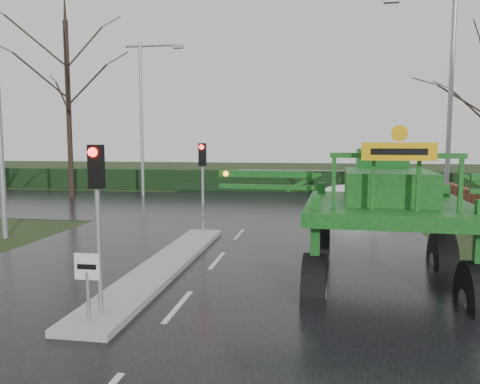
% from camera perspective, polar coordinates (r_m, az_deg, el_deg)
% --- Properties ---
extents(ground, '(140.00, 140.00, 0.00)m').
position_cam_1_polar(ground, '(10.54, -7.53, -13.75)').
color(ground, black).
rests_on(ground, ground).
extents(road_main, '(14.00, 80.00, 0.02)m').
position_cam_1_polar(road_main, '(20.01, 0.84, -4.13)').
color(road_main, black).
rests_on(road_main, ground).
extents(road_cross, '(80.00, 12.00, 0.02)m').
position_cam_1_polar(road_cross, '(25.89, 2.81, -1.78)').
color(road_cross, black).
rests_on(road_cross, ground).
extents(median_island, '(1.20, 10.00, 0.16)m').
position_cam_1_polar(median_island, '(13.63, -9.12, -8.78)').
color(median_island, gray).
rests_on(median_island, ground).
extents(hedge_row, '(44.00, 0.90, 1.50)m').
position_cam_1_polar(hedge_row, '(33.72, 4.38, 1.33)').
color(hedge_row, black).
rests_on(hedge_row, ground).
extents(brick_wall, '(0.40, 20.00, 1.20)m').
position_cam_1_polar(brick_wall, '(26.74, 25.78, -0.85)').
color(brick_wall, '#592D1E').
rests_on(brick_wall, ground).
extents(keep_left_sign, '(0.50, 0.07, 1.35)m').
position_cam_1_polar(keep_left_sign, '(9.37, -18.10, -9.77)').
color(keep_left_sign, gray).
rests_on(keep_left_sign, ground).
extents(traffic_signal_near, '(0.26, 0.33, 3.52)m').
position_cam_1_polar(traffic_signal_near, '(9.51, -17.05, -0.09)').
color(traffic_signal_near, gray).
rests_on(traffic_signal_near, ground).
extents(traffic_signal_mid, '(0.26, 0.33, 3.52)m').
position_cam_1_polar(traffic_signal_mid, '(17.51, -4.59, 2.90)').
color(traffic_signal_mid, gray).
rests_on(traffic_signal_mid, ground).
extents(traffic_signal_far, '(0.26, 0.33, 3.52)m').
position_cam_1_polar(traffic_signal_far, '(29.71, 16.34, 4.01)').
color(traffic_signal_far, gray).
rests_on(traffic_signal_far, ground).
extents(street_light_left_near, '(3.85, 0.30, 10.00)m').
position_cam_1_polar(street_light_left_near, '(19.21, -26.80, 12.72)').
color(street_light_left_near, gray).
rests_on(street_light_left_near, ground).
extents(street_light_right, '(3.85, 0.30, 10.00)m').
position_cam_1_polar(street_light_right, '(22.24, 23.57, 11.88)').
color(street_light_right, gray).
rests_on(street_light_right, ground).
extents(street_light_left_far, '(3.85, 0.30, 10.00)m').
position_cam_1_polar(street_light_left_far, '(31.59, -11.44, 10.42)').
color(street_light_left_far, gray).
rests_on(street_light_left_far, ground).
extents(tree_left_far, '(7.70, 7.70, 13.26)m').
position_cam_1_polar(tree_left_far, '(31.71, -20.27, 12.25)').
color(tree_left_far, black).
rests_on(tree_left_far, ground).
extents(crop_sprayer, '(8.78, 5.64, 4.91)m').
position_cam_1_polar(crop_sprayer, '(11.10, 9.30, -0.43)').
color(crop_sprayer, black).
rests_on(crop_sprayer, ground).
extents(white_sedan, '(4.02, 1.77, 1.28)m').
position_cam_1_polar(white_sedan, '(24.93, 13.37, -2.26)').
color(white_sedan, white).
rests_on(white_sedan, ground).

